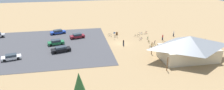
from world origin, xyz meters
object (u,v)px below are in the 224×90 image
object	(u,v)px
bicycle_white_front_row	(110,35)
car_white_aisle_side	(11,57)
bicycle_red_yard_right	(155,42)
bicycle_yellow_edge_south	(153,45)
car_black_near_entry	(61,49)
car_maroon_mid_lot	(77,36)
bicycle_green_by_bin	(148,38)
bicycle_red_edge_north	(146,33)
car_blue_inner_stall	(58,32)
visitor_by_pavilion	(123,42)
car_green_front_row	(56,42)
visitor_at_bikes	(163,37)
bicycle_black_lone_east	(137,36)
bicycle_teal_lone_west	(151,47)
bicycle_blue_yard_center	(140,33)
visitor_crossing_yard	(174,33)
lot_sign	(114,34)
bicycle_silver_yard_front	(116,37)
trash_bin	(117,34)
bicycle_purple_near_porch	(141,39)
bike_pavilion	(189,47)
bicycle_yellow_yard_left	(149,42)

from	to	relation	value
bicycle_white_front_row	car_white_aisle_side	world-z (taller)	car_white_aisle_side
bicycle_red_yard_right	bicycle_yellow_edge_south	size ratio (longest dim) A/B	0.88
car_black_near_entry	car_maroon_mid_lot	distance (m)	11.04
bicycle_white_front_row	bicycle_green_by_bin	bearing A→B (deg)	156.73
bicycle_red_edge_north	car_blue_inner_stall	size ratio (longest dim) A/B	0.26
car_white_aisle_side	visitor_by_pavilion	bearing A→B (deg)	-171.51
bicycle_yellow_edge_south	bicycle_white_front_row	world-z (taller)	bicycle_white_front_row
car_green_front_row	visitor_at_bikes	size ratio (longest dim) A/B	2.82
bicycle_black_lone_east	bicycle_teal_lone_west	xyz separation A→B (m)	(-0.84, 10.31, 0.02)
bicycle_red_yard_right	visitor_by_pavilion	xyz separation A→B (m)	(9.02, 0.05, 0.56)
bicycle_yellow_edge_south	car_black_near_entry	xyz separation A→B (m)	(24.24, -0.67, 0.39)
visitor_at_bikes	bicycle_blue_yard_center	bearing A→B (deg)	-51.11
bicycle_yellow_edge_south	visitor_crossing_yard	distance (m)	12.04
lot_sign	bicycle_silver_yard_front	size ratio (longest dim) A/B	1.56
trash_bin	bicycle_purple_near_porch	xyz separation A→B (m)	(-5.92, 6.07, -0.08)
bicycle_red_yard_right	bicycle_teal_lone_west	xyz separation A→B (m)	(2.32, 3.62, 0.02)
bicycle_red_edge_north	bicycle_yellow_edge_south	bearing A→B (deg)	80.21
bicycle_white_front_row	visitor_by_pavilion	world-z (taller)	visitor_by_pavilion
visitor_at_bikes	bike_pavilion	bearing A→B (deg)	90.69
bicycle_black_lone_east	visitor_at_bikes	size ratio (longest dim) A/B	1.02
bicycle_yellow_edge_south	bicycle_yellow_yard_left	distance (m)	2.98
trash_bin	bicycle_teal_lone_west	distance (m)	14.81
bike_pavilion	bicycle_teal_lone_west	size ratio (longest dim) A/B	8.97
bicycle_silver_yard_front	visitor_at_bikes	xyz separation A→B (m)	(-13.04, 4.42, 0.51)
bicycle_yellow_edge_south	visitor_by_pavilion	size ratio (longest dim) A/B	0.96
bicycle_red_edge_north	car_green_front_row	xyz separation A→B (m)	(27.73, 4.83, 0.36)
bicycle_teal_lone_west	car_blue_inner_stall	xyz separation A→B (m)	(24.90, -17.76, 0.32)
lot_sign	car_green_front_row	size ratio (longest dim) A/B	0.47
visitor_at_bikes	bicycle_green_by_bin	bearing A→B (deg)	-18.58
bicycle_silver_yard_front	lot_sign	bearing A→B (deg)	52.54
bicycle_purple_near_porch	car_blue_inner_stall	world-z (taller)	car_blue_inner_stall
bicycle_blue_yard_center	bicycle_yellow_yard_left	world-z (taller)	bicycle_blue_yard_center
trash_bin	bicycle_silver_yard_front	xyz separation A→B (m)	(0.75, 2.70, -0.09)
bike_pavilion	bicycle_purple_near_porch	xyz separation A→B (m)	(6.54, -14.98, -2.76)
bicycle_blue_yard_center	car_black_near_entry	xyz separation A→B (m)	(24.23, 10.05, 0.36)
trash_bin	bicycle_blue_yard_center	xyz separation A→B (m)	(-7.44, 1.11, -0.06)
lot_sign	bicycle_green_by_bin	world-z (taller)	lot_sign
bicycle_yellow_edge_south	car_blue_inner_stall	size ratio (longest dim) A/B	0.33
bicycle_white_front_row	bicycle_red_yard_right	bearing A→B (deg)	142.93
bike_pavilion	trash_bin	bearing A→B (deg)	-59.37
trash_bin	bicycle_black_lone_east	size ratio (longest dim) A/B	0.53
bicycle_teal_lone_west	visitor_at_bikes	bearing A→B (deg)	-133.10
car_black_near_entry	visitor_at_bikes	distance (m)	29.36
bicycle_black_lone_east	visitor_crossing_yard	world-z (taller)	visitor_crossing_yard
bicycle_teal_lone_west	bicycle_yellow_yard_left	distance (m)	4.54
visitor_at_bikes	visitor_by_pavilion	world-z (taller)	visitor_by_pavilion
car_white_aisle_side	car_maroon_mid_lot	size ratio (longest dim) A/B	0.99
bicycle_red_yard_right	bicycle_green_by_bin	xyz separation A→B (m)	(0.63, -3.93, 0.03)
car_white_aisle_side	visitor_by_pavilion	distance (m)	28.07
car_blue_inner_stall	bicycle_purple_near_porch	bearing A→B (deg)	156.57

